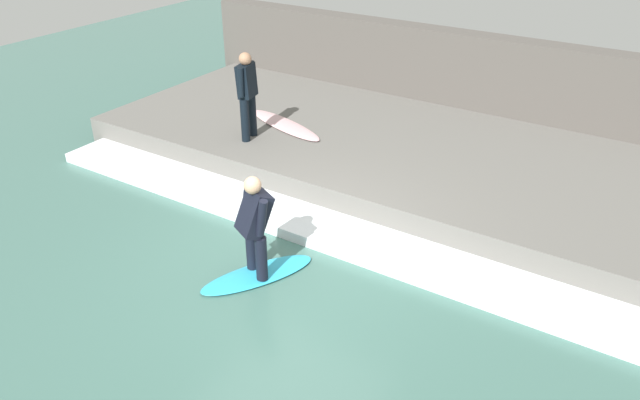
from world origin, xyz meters
The scene contains 8 objects.
ground_plane centered at (0.00, 0.00, 0.00)m, with size 28.00×28.00×0.00m, color #426B60.
concrete_ledge centered at (3.63, 0.00, 0.26)m, with size 4.40×11.52×0.52m, color #66635E.
back_wall centered at (6.08, 0.00, 1.00)m, with size 0.50×12.10×1.99m, color #544F49.
wave_foam_crest centered at (0.99, 0.00, 0.08)m, with size 0.89×10.94×0.16m, color silver.
surfboard_riding centered at (-0.41, 0.24, 0.03)m, with size 1.69×1.19×0.06m.
surfer_riding centered at (-0.41, 0.24, 0.86)m, with size 0.56×0.60×1.45m.
surfer_waiting_near centered at (2.35, 2.52, 1.40)m, with size 0.53×0.32×1.57m.
surfboard_waiting_near centered at (3.15, 2.30, 0.55)m, with size 1.05×2.04×0.06m.
Camera 1 is at (-5.77, -4.20, 4.99)m, focal length 35.00 mm.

